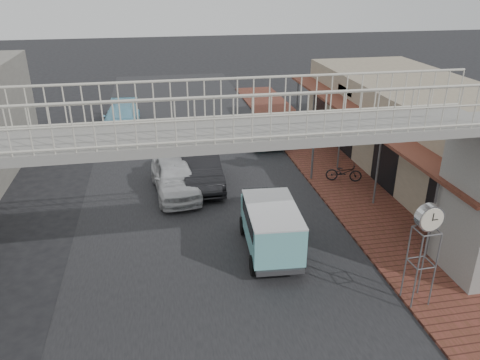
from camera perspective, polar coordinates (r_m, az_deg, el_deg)
name	(u,v)px	position (r m, az deg, el deg)	size (l,w,h in m)	color
ground	(212,233)	(17.54, -3.49, -6.43)	(120.00, 120.00, 0.00)	black
road_strip	(212,233)	(17.53, -3.49, -6.42)	(10.00, 60.00, 0.01)	black
sidewalk	(345,185)	(21.70, 12.71, -0.63)	(3.00, 40.00, 0.10)	brown
shophouse_row	(430,132)	(23.90, 22.18, 5.48)	(7.20, 18.00, 4.00)	gray
footbridge	(228,204)	(12.53, -1.48, -2.97)	(16.40, 2.40, 6.34)	gray
white_hatchback	(175,177)	(20.47, -7.96, 0.39)	(1.79, 4.46, 1.52)	silver
dark_sedan	(200,167)	(21.32, -4.90, 1.63)	(1.68, 4.83, 1.59)	black
angkot_curb	(261,128)	(27.07, 2.57, 6.37)	(2.33, 5.05, 1.40)	#7DD7D8
angkot_far	(121,118)	(29.93, -14.30, 7.39)	(2.01, 4.94, 1.43)	#80C4DE
angkot_van	(271,223)	(15.82, 3.78, -5.22)	(1.93, 3.82, 1.83)	black
motorcycle_near	(344,172)	(21.86, 12.54, 0.93)	(0.56, 1.62, 0.85)	black
motorcycle_far	(276,123)	(28.18, 4.35, 6.94)	(0.53, 1.87, 1.12)	black
street_clock	(428,222)	(13.64, 21.98, -4.80)	(0.77, 0.63, 3.12)	#59595B
arrow_sign	(329,129)	(21.51, 10.80, 6.18)	(1.74, 1.13, 2.91)	#59595B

